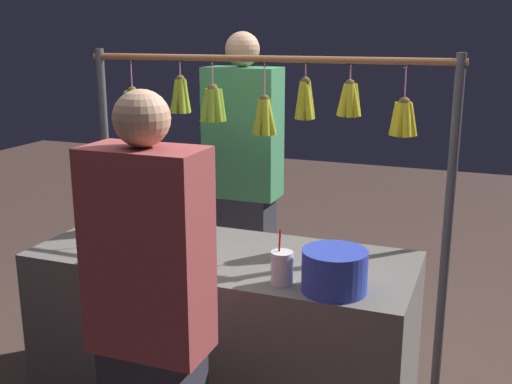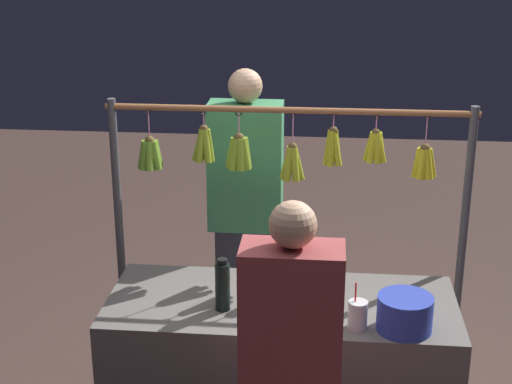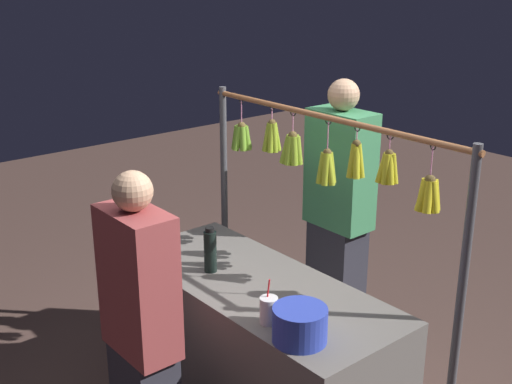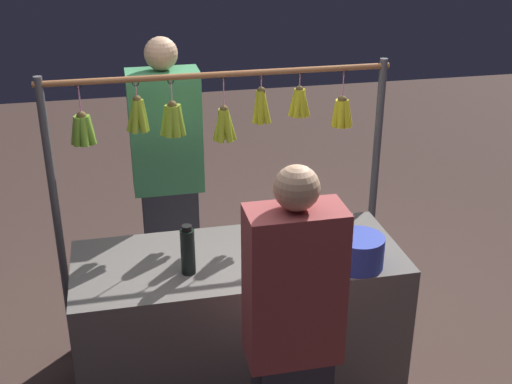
% 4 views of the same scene
% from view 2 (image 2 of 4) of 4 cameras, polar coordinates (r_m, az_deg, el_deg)
% --- Properties ---
extents(market_counter, '(1.68, 0.69, 0.83)m').
position_cam_2_polar(market_counter, '(3.96, 1.82, -13.33)').
color(market_counter, '#66605B').
rests_on(market_counter, ground).
extents(display_rack, '(1.88, 0.15, 1.69)m').
position_cam_2_polar(display_rack, '(4.03, 1.98, 0.53)').
color(display_rack, '#4C4C51').
rests_on(display_rack, ground).
extents(water_bottle, '(0.07, 0.07, 0.26)m').
position_cam_2_polar(water_bottle, '(3.63, -2.47, -6.87)').
color(water_bottle, black).
rests_on(water_bottle, market_counter).
extents(blue_bucket, '(0.25, 0.25, 0.16)m').
position_cam_2_polar(blue_bucket, '(3.53, 10.86, -8.74)').
color(blue_bucket, '#2D41B2').
rests_on(blue_bucket, market_counter).
extents(drink_cup, '(0.09, 0.09, 0.21)m').
position_cam_2_polar(drink_cup, '(3.52, 7.47, -8.92)').
color(drink_cup, silver).
rests_on(drink_cup, market_counter).
extents(vendor_person, '(0.42, 0.23, 1.78)m').
position_cam_2_polar(vendor_person, '(4.57, -0.75, -2.12)').
color(vendor_person, '#2D2D38').
rests_on(vendor_person, ground).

